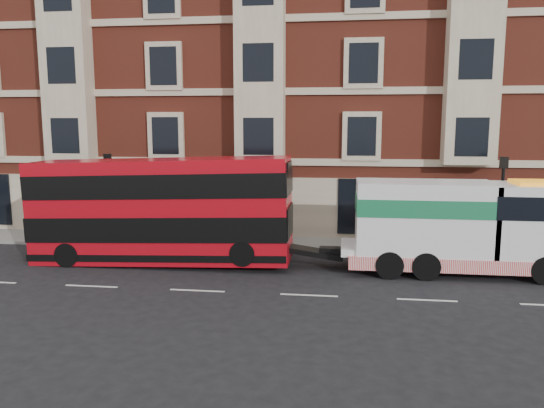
{
  "coord_description": "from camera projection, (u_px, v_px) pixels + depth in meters",
  "views": [
    {
      "loc": [
        5.02,
        -17.77,
        5.93
      ],
      "look_at": [
        2.18,
        4.0,
        2.58
      ],
      "focal_mm": 35.0,
      "sensor_mm": 36.0,
      "label": 1
    }
  ],
  "objects": [
    {
      "name": "ground",
      "position": [
        197.0,
        291.0,
        18.95
      ],
      "size": [
        120.0,
        120.0,
        0.0
      ],
      "primitive_type": "plane",
      "color": "black",
      "rests_on": "ground"
    },
    {
      "name": "sidewalk",
      "position": [
        238.0,
        242.0,
        26.29
      ],
      "size": [
        90.0,
        3.0,
        0.15
      ],
      "primitive_type": "cube",
      "color": "slate",
      "rests_on": "ground"
    },
    {
      "name": "victorian_terrace",
      "position": [
        268.0,
        54.0,
        32.08
      ],
      "size": [
        45.0,
        12.0,
        20.4
      ],
      "color": "maroon",
      "rests_on": "ground"
    },
    {
      "name": "lamp_post_west",
      "position": [
        109.0,
        192.0,
        25.4
      ],
      "size": [
        0.35,
        0.15,
        4.35
      ],
      "color": "black",
      "rests_on": "sidewalk"
    },
    {
      "name": "lamp_post_east",
      "position": [
        502.0,
        199.0,
        23.09
      ],
      "size": [
        0.35,
        0.15,
        4.35
      ],
      "color": "black",
      "rests_on": "sidewalk"
    },
    {
      "name": "double_decker_bus",
      "position": [
        161.0,
        209.0,
        22.39
      ],
      "size": [
        10.98,
        2.52,
        4.45
      ],
      "color": "#B00915",
      "rests_on": "ground"
    },
    {
      "name": "tow_truck",
      "position": [
        455.0,
        225.0,
        20.91
      ],
      "size": [
        8.79,
        2.6,
        3.66
      ],
      "color": "white",
      "rests_on": "ground"
    }
  ]
}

